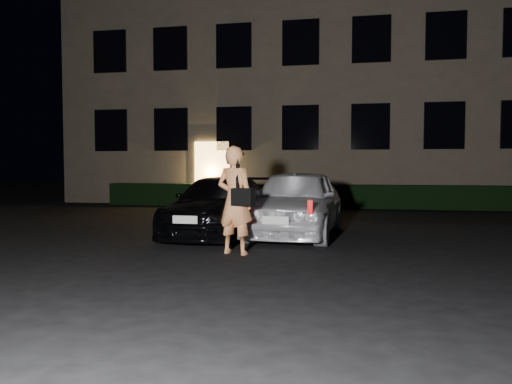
# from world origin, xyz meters

# --- Properties ---
(ground) EXTENTS (80.00, 80.00, 0.00)m
(ground) POSITION_xyz_m (0.00, 0.00, 0.00)
(ground) COLOR black
(ground) RESTS_ON ground
(building) EXTENTS (20.00, 8.11, 12.00)m
(building) POSITION_xyz_m (-0.00, 14.99, 6.00)
(building) COLOR brown
(building) RESTS_ON ground
(hedge) EXTENTS (15.00, 0.70, 0.85)m
(hedge) POSITION_xyz_m (0.00, 10.50, 0.42)
(hedge) COLOR black
(hedge) RESTS_ON ground
(sedan) EXTENTS (1.95, 4.56, 1.29)m
(sedan) POSITION_xyz_m (-0.96, 2.83, 0.64)
(sedan) COLOR black
(sedan) RESTS_ON ground
(hatch) EXTENTS (2.03, 4.47, 1.49)m
(hatch) POSITION_xyz_m (0.77, 2.85, 0.74)
(hatch) COLOR white
(hatch) RESTS_ON ground
(man) EXTENTS (0.79, 0.64, 1.89)m
(man) POSITION_xyz_m (-0.02, 0.32, 0.95)
(man) COLOR #FF9B5C
(man) RESTS_ON ground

